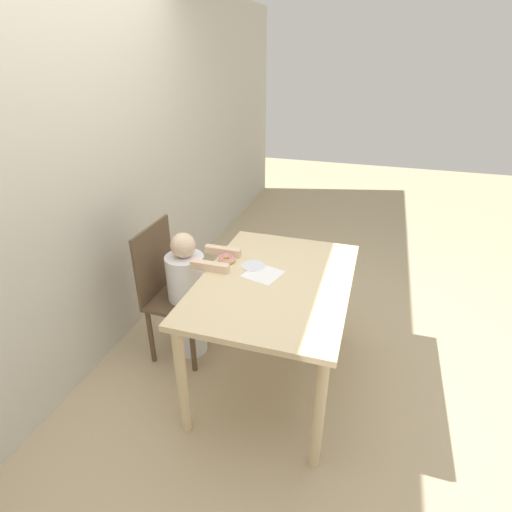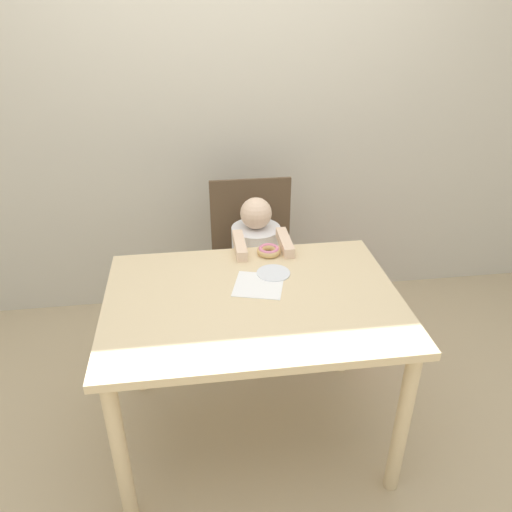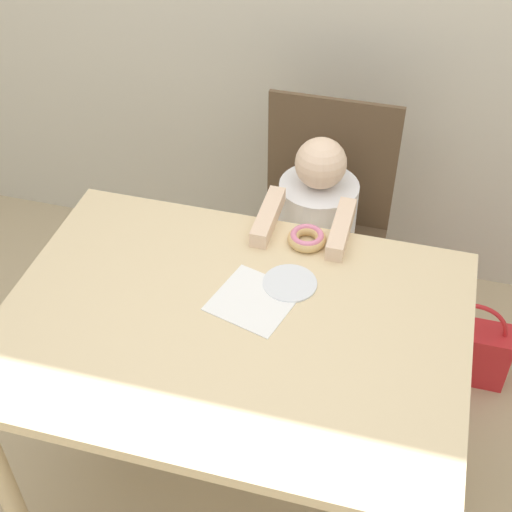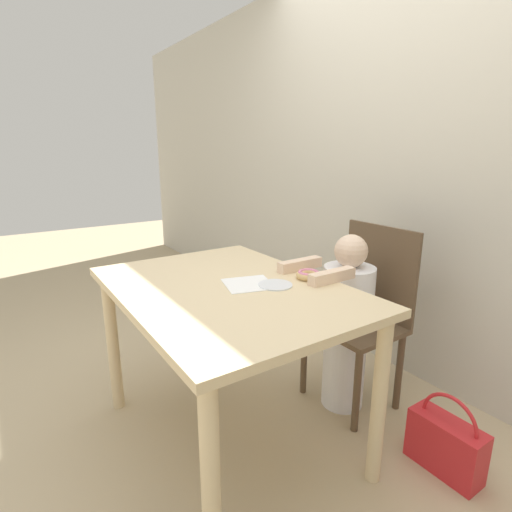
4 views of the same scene
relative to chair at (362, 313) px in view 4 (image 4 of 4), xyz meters
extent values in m
plane|color=tan|center=(-0.10, -0.77, -0.50)|extent=(12.00, 12.00, 0.00)
cube|color=beige|center=(-0.10, 0.47, 0.75)|extent=(8.00, 0.05, 2.50)
cube|color=beige|center=(-0.10, -0.77, 0.26)|extent=(1.21, 0.87, 0.03)
cylinder|color=beige|center=(-0.65, -1.14, -0.13)|extent=(0.06, 0.06, 0.74)
cylinder|color=beige|center=(0.45, -1.14, -0.13)|extent=(0.06, 0.06, 0.74)
cylinder|color=beige|center=(-0.65, -0.39, -0.13)|extent=(0.06, 0.06, 0.74)
cylinder|color=beige|center=(0.45, -0.39, -0.13)|extent=(0.06, 0.06, 0.74)
cube|color=brown|center=(0.00, -0.07, -0.05)|extent=(0.46, 0.38, 0.03)
cube|color=brown|center=(0.00, 0.11, 0.21)|extent=(0.46, 0.02, 0.50)
cylinder|color=brown|center=(-0.19, -0.23, -0.28)|extent=(0.04, 0.04, 0.43)
cylinder|color=brown|center=(0.19, -0.23, -0.28)|extent=(0.04, 0.04, 0.43)
cylinder|color=brown|center=(-0.19, 0.09, -0.28)|extent=(0.04, 0.04, 0.43)
cylinder|color=brown|center=(0.19, 0.09, -0.28)|extent=(0.04, 0.04, 0.43)
cylinder|color=white|center=(0.00, -0.12, -0.27)|extent=(0.22, 0.22, 0.46)
cylinder|color=white|center=(0.00, -0.12, 0.12)|extent=(0.26, 0.26, 0.31)
sphere|color=beige|center=(0.00, -0.12, 0.36)|extent=(0.16, 0.16, 0.16)
cube|color=beige|center=(-0.11, -0.35, 0.30)|extent=(0.05, 0.24, 0.05)
cube|color=beige|center=(0.11, -0.35, 0.30)|extent=(0.05, 0.24, 0.05)
torus|color=#DBB270|center=(0.02, -0.41, 0.29)|extent=(0.11, 0.11, 0.03)
torus|color=pink|center=(0.02, -0.41, 0.30)|extent=(0.10, 0.10, 0.02)
cube|color=white|center=(-0.06, -0.68, 0.28)|extent=(0.25, 0.25, 0.00)
cube|color=red|center=(0.58, -0.10, -0.38)|extent=(0.31, 0.13, 0.24)
torus|color=red|center=(0.58, -0.10, -0.26)|extent=(0.25, 0.02, 0.25)
cylinder|color=silver|center=(0.01, -0.59, 0.28)|extent=(0.15, 0.15, 0.01)
camera|label=1|loc=(-2.08, -1.26, 1.48)|focal=28.00mm
camera|label=2|loc=(-0.32, -2.46, 1.41)|focal=35.00mm
camera|label=3|loc=(0.29, -1.97, 1.62)|focal=50.00mm
camera|label=4|loc=(1.32, -1.57, 0.84)|focal=28.00mm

